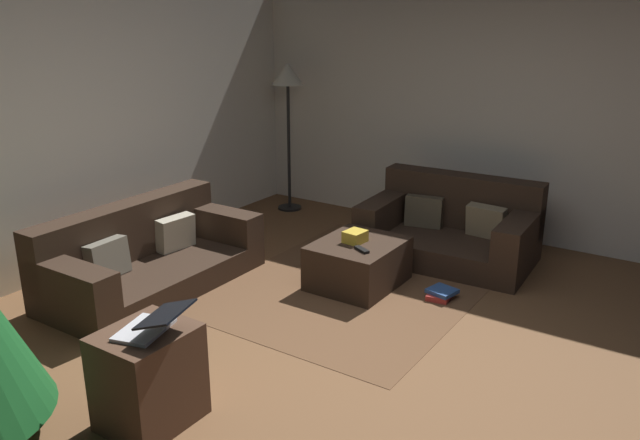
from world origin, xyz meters
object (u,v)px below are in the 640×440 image
(couch_left, at_px, (146,257))
(book_stack, at_px, (441,293))
(corner_lamp, at_px, (288,86))
(tv_remote, at_px, (362,250))
(gift_box, at_px, (355,237))
(laptop, at_px, (152,324))
(couch_right, at_px, (452,229))
(ottoman, at_px, (358,263))
(side_table, at_px, (149,377))

(couch_left, relative_size, book_stack, 7.07)
(book_stack, relative_size, corner_lamp, 0.16)
(couch_left, xyz_separation_m, tv_remote, (0.86, -1.63, 0.14))
(tv_remote, xyz_separation_m, corner_lamp, (1.64, 1.94, 1.05))
(gift_box, bearing_deg, laptop, -178.03)
(couch_right, bearing_deg, laptop, 81.17)
(corner_lamp, bearing_deg, gift_box, -129.79)
(ottoman, bearing_deg, gift_box, 116.03)
(laptop, bearing_deg, tv_remote, -1.94)
(couch_right, relative_size, tv_remote, 9.96)
(side_table, distance_m, book_stack, 2.60)
(couch_right, height_order, laptop, couch_right)
(couch_right, height_order, side_table, couch_right)
(couch_left, bearing_deg, gift_box, 124.10)
(side_table, bearing_deg, couch_left, 48.61)
(couch_right, relative_size, side_table, 2.74)
(tv_remote, distance_m, book_stack, 0.75)
(couch_left, relative_size, couch_right, 1.19)
(ottoman, distance_m, corner_lamp, 2.65)
(side_table, relative_size, laptop, 1.32)
(tv_remote, relative_size, laptop, 0.36)
(laptop, relative_size, corner_lamp, 0.26)
(laptop, bearing_deg, gift_box, 1.97)
(ottoman, height_order, tv_remote, tv_remote)
(book_stack, xyz_separation_m, corner_lamp, (1.33, 2.52, 1.41))
(couch_right, height_order, ottoman, couch_right)
(gift_box, bearing_deg, couch_right, -21.72)
(corner_lamp, bearing_deg, couch_right, -100.30)
(side_table, bearing_deg, gift_box, 0.68)
(gift_box, height_order, book_stack, gift_box)
(laptop, xyz_separation_m, book_stack, (2.47, -0.66, -0.60))
(gift_box, height_order, side_table, side_table)
(gift_box, distance_m, tv_remote, 0.22)
(couch_left, xyz_separation_m, couch_right, (2.09, -1.90, 0.02))
(book_stack, bearing_deg, side_table, 164.00)
(gift_box, height_order, tv_remote, gift_box)
(gift_box, relative_size, laptop, 0.41)
(couch_left, xyz_separation_m, ottoman, (1.02, -1.50, -0.07))
(couch_right, height_order, corner_lamp, corner_lamp)
(gift_box, xyz_separation_m, tv_remote, (-0.15, -0.15, -0.04))
(couch_right, relative_size, gift_box, 8.84)
(ottoman, distance_m, gift_box, 0.25)
(couch_left, bearing_deg, corner_lamp, -173.20)
(laptop, bearing_deg, side_table, 105.68)
(couch_right, height_order, tv_remote, couch_right)
(gift_box, xyz_separation_m, corner_lamp, (1.49, 1.78, 1.01))
(couch_left, xyz_separation_m, book_stack, (1.16, -2.21, -0.22))
(tv_remote, bearing_deg, laptop, -155.00)
(couch_left, relative_size, laptop, 4.29)
(gift_box, relative_size, corner_lamp, 0.11)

